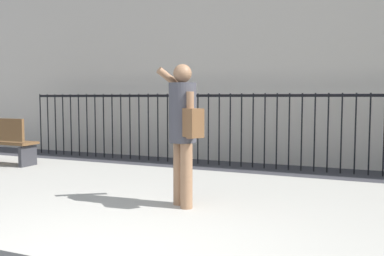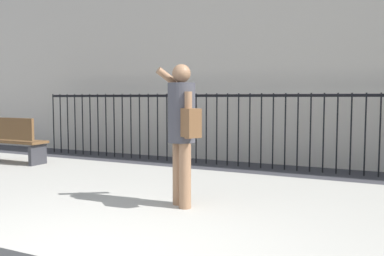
{
  "view_description": "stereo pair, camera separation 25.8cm",
  "coord_description": "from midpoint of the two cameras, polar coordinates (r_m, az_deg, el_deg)",
  "views": [
    {
      "loc": [
        2.0,
        -2.57,
        1.51
      ],
      "look_at": [
        -0.02,
        2.26,
        1.11
      ],
      "focal_mm": 37.74,
      "sensor_mm": 36.0,
      "label": 1
    },
    {
      "loc": [
        2.23,
        -2.47,
        1.51
      ],
      "look_at": [
        -0.02,
        2.26,
        1.11
      ],
      "focal_mm": 37.74,
      "sensor_mm": 36.0,
      "label": 2
    }
  ],
  "objects": [
    {
      "name": "iron_fence",
      "position": [
        8.69,
        11.41,
        1.03
      ],
      "size": [
        12.03,
        0.04,
        1.6
      ],
      "color": "black",
      "rests_on": "ground"
    },
    {
      "name": "street_bench",
      "position": [
        9.12,
        -23.67,
        -1.44
      ],
      "size": [
        1.6,
        0.45,
        0.95
      ],
      "color": "brown",
      "rests_on": "sidewalk"
    },
    {
      "name": "pedestrian_on_phone",
      "position": [
        4.95,
        0.12,
        0.53
      ],
      "size": [
        0.71,
        0.67,
        1.77
      ],
      "color": "#936B4C",
      "rests_on": "sidewalk"
    },
    {
      "name": "sidewalk",
      "position": [
        5.37,
        1.38,
        -11.16
      ],
      "size": [
        28.0,
        4.4,
        0.15
      ],
      "primitive_type": "cube",
      "color": "#9E9B93",
      "rests_on": "ground"
    }
  ]
}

